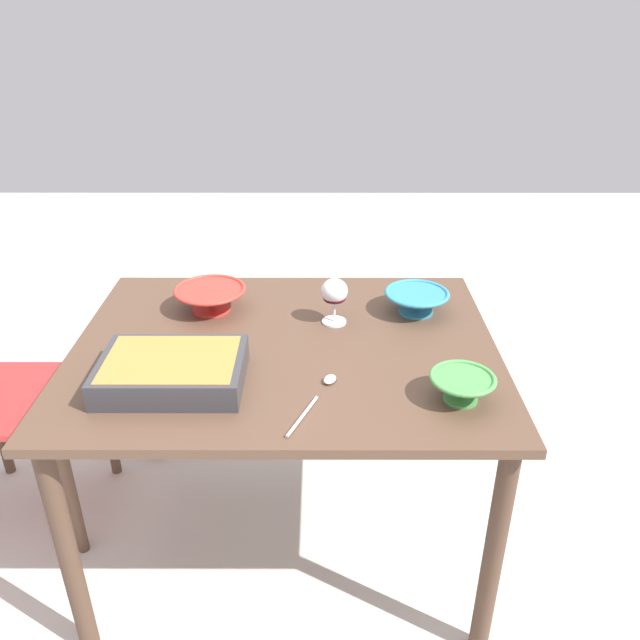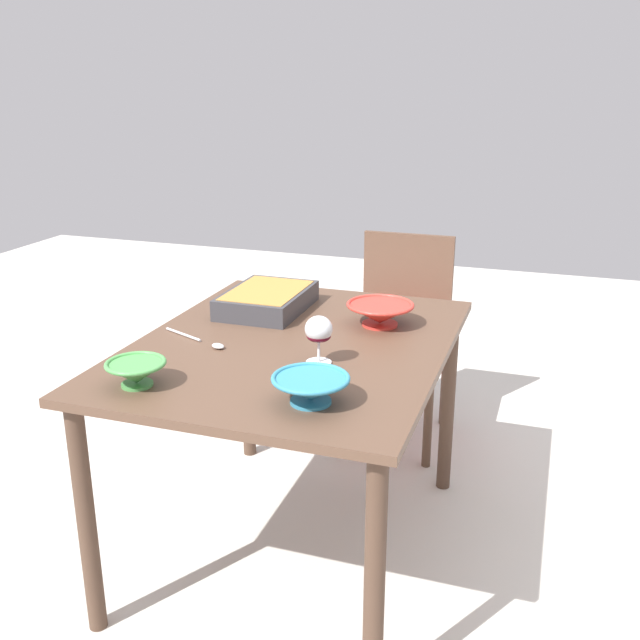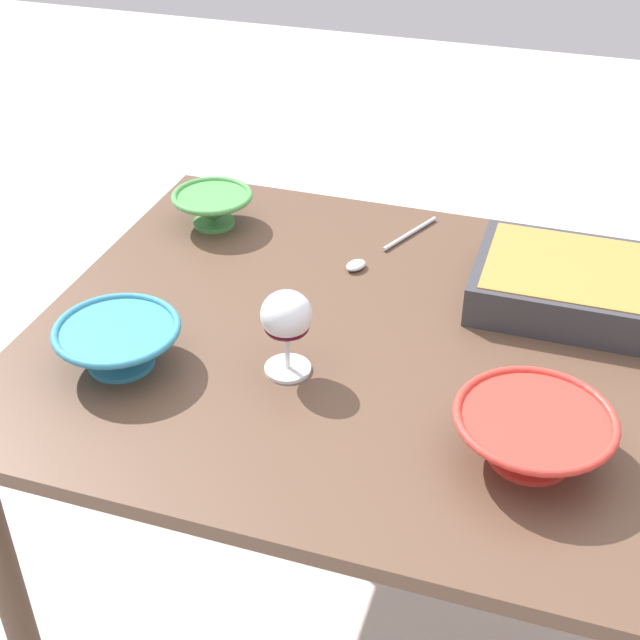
{
  "view_description": "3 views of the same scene",
  "coord_description": "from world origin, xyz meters",
  "px_view_note": "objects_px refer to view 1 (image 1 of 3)",
  "views": [
    {
      "loc": [
        -0.1,
        1.56,
        1.63
      ],
      "look_at": [
        -0.1,
        -0.1,
        0.76
      ],
      "focal_mm": 35.71,
      "sensor_mm": 36.0,
      "label": 1
    },
    {
      "loc": [
        -1.96,
        -0.75,
        1.51
      ],
      "look_at": [
        -0.04,
        -0.1,
        0.83
      ],
      "focal_mm": 40.97,
      "sensor_mm": 36.0,
      "label": 2
    },
    {
      "loc": [
        0.24,
        -1.15,
        1.58
      ],
      "look_at": [
        -0.12,
        -0.03,
        0.77
      ],
      "focal_mm": 49.6,
      "sensor_mm": 36.0,
      "label": 3
    }
  ],
  "objects_px": {
    "casserole_dish": "(172,370)",
    "serving_bowl": "(462,386)",
    "wine_glass": "(334,294)",
    "mixing_bowl": "(417,301)",
    "dining_table": "(286,371)",
    "small_bowl": "(211,298)",
    "serving_spoon": "(320,392)"
  },
  "relations": [
    {
      "from": "dining_table",
      "to": "small_bowl",
      "type": "relative_size",
      "value": 5.39
    },
    {
      "from": "casserole_dish",
      "to": "mixing_bowl",
      "type": "distance_m",
      "value": 0.78
    },
    {
      "from": "serving_bowl",
      "to": "serving_spoon",
      "type": "relative_size",
      "value": 0.62
    },
    {
      "from": "serving_spoon",
      "to": "serving_bowl",
      "type": "bearing_deg",
      "value": 176.21
    },
    {
      "from": "casserole_dish",
      "to": "serving_bowl",
      "type": "distance_m",
      "value": 0.72
    },
    {
      "from": "casserole_dish",
      "to": "mixing_bowl",
      "type": "height_order",
      "value": "same"
    },
    {
      "from": "wine_glass",
      "to": "casserole_dish",
      "type": "xyz_separation_m",
      "value": [
        0.41,
        0.33,
        -0.05
      ]
    },
    {
      "from": "wine_glass",
      "to": "mixing_bowl",
      "type": "bearing_deg",
      "value": -165.58
    },
    {
      "from": "mixing_bowl",
      "to": "serving_spoon",
      "type": "distance_m",
      "value": 0.54
    },
    {
      "from": "casserole_dish",
      "to": "dining_table",
      "type": "bearing_deg",
      "value": -143.83
    },
    {
      "from": "dining_table",
      "to": "wine_glass",
      "type": "distance_m",
      "value": 0.27
    },
    {
      "from": "dining_table",
      "to": "serving_bowl",
      "type": "relative_size",
      "value": 7.4
    },
    {
      "from": "dining_table",
      "to": "small_bowl",
      "type": "bearing_deg",
      "value": -41.64
    },
    {
      "from": "casserole_dish",
      "to": "small_bowl",
      "type": "height_order",
      "value": "small_bowl"
    },
    {
      "from": "casserole_dish",
      "to": "small_bowl",
      "type": "bearing_deg",
      "value": -94.66
    },
    {
      "from": "mixing_bowl",
      "to": "serving_spoon",
      "type": "relative_size",
      "value": 0.77
    },
    {
      "from": "wine_glass",
      "to": "serving_bowl",
      "type": "xyz_separation_m",
      "value": [
        -0.3,
        0.4,
        -0.05
      ]
    },
    {
      "from": "serving_spoon",
      "to": "dining_table",
      "type": "bearing_deg",
      "value": -68.1
    },
    {
      "from": "casserole_dish",
      "to": "serving_spoon",
      "type": "height_order",
      "value": "casserole_dish"
    },
    {
      "from": "mixing_bowl",
      "to": "casserole_dish",
      "type": "bearing_deg",
      "value": 30.67
    },
    {
      "from": "casserole_dish",
      "to": "serving_bowl",
      "type": "height_order",
      "value": "casserole_dish"
    },
    {
      "from": "wine_glass",
      "to": "serving_spoon",
      "type": "xyz_separation_m",
      "value": [
        0.04,
        0.38,
        -0.09
      ]
    },
    {
      "from": "casserole_dish",
      "to": "small_bowl",
      "type": "distance_m",
      "value": 0.41
    },
    {
      "from": "serving_spoon",
      "to": "wine_glass",
      "type": "bearing_deg",
      "value": -96.15
    },
    {
      "from": "serving_bowl",
      "to": "casserole_dish",
      "type": "bearing_deg",
      "value": -5.8
    },
    {
      "from": "dining_table",
      "to": "serving_spoon",
      "type": "height_order",
      "value": "serving_spoon"
    },
    {
      "from": "casserole_dish",
      "to": "mixing_bowl",
      "type": "xyz_separation_m",
      "value": [
        -0.67,
        -0.4,
        0.0
      ]
    },
    {
      "from": "dining_table",
      "to": "small_bowl",
      "type": "height_order",
      "value": "small_bowl"
    },
    {
      "from": "wine_glass",
      "to": "serving_spoon",
      "type": "relative_size",
      "value": 0.55
    },
    {
      "from": "casserole_dish",
      "to": "serving_bowl",
      "type": "bearing_deg",
      "value": 174.2
    },
    {
      "from": "dining_table",
      "to": "small_bowl",
      "type": "distance_m",
      "value": 0.35
    },
    {
      "from": "dining_table",
      "to": "wine_glass",
      "type": "relative_size",
      "value": 8.39
    }
  ]
}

